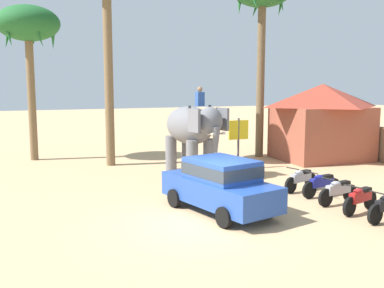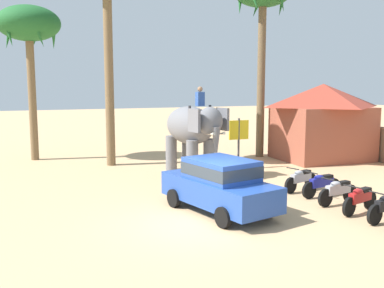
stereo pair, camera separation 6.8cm
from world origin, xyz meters
TOP-DOWN VIEW (x-y plane):
  - ground_plane at (0.00, 0.00)m, footprint 120.00×120.00m
  - car_sedan_foreground at (0.96, 0.92)m, footprint 2.61×4.38m
  - elephant_with_mahout at (2.41, 6.87)m, footprint 2.17×4.00m
  - motorcycle_mid_row at (4.99, -0.75)m, footprint 1.75×0.73m
  - motorcycle_fourth_in_row at (5.02, 0.30)m, footprint 1.79×0.56m
  - motorcycle_far_in_row at (5.17, 1.35)m, footprint 1.79×0.55m
  - motorcycle_end_of_row at (4.97, 2.30)m, footprint 1.75×0.74m
  - palm_tree_left_of_road at (-4.06, 13.24)m, footprint 3.20×3.20m
  - roadside_hut at (10.12, 7.75)m, footprint 5.18×4.42m
  - signboard_yellow at (4.83, 7.07)m, footprint 1.00×0.10m

SIDE VIEW (x-z plane):
  - ground_plane at x=0.00m, z-range 0.00..0.00m
  - motorcycle_mid_row at x=4.99m, z-range -0.01..0.93m
  - motorcycle_fourth_in_row at x=5.02m, z-range -0.01..0.93m
  - motorcycle_far_in_row at x=5.17m, z-range -0.01..0.93m
  - motorcycle_end_of_row at x=4.97m, z-range -0.01..0.93m
  - car_sedan_foreground at x=0.96m, z-range 0.08..1.78m
  - signboard_yellow at x=4.83m, z-range 0.49..2.89m
  - elephant_with_mahout at x=2.41m, z-range 0.05..3.93m
  - roadside_hut at x=10.12m, z-range 0.12..4.12m
  - palm_tree_left_of_road at x=-4.06m, z-range 2.86..10.81m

